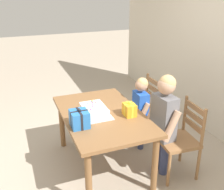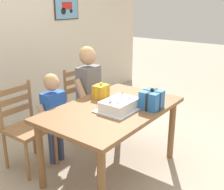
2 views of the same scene
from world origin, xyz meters
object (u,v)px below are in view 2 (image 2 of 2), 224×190
(gift_box_red_large, at_px, (152,100))
(gift_box_beside_cake, at_px, (101,91))
(dining_table, at_px, (112,116))
(child_younger, at_px, (54,110))
(child_older, at_px, (89,86))
(birthday_cake, at_px, (119,105))
(chair_right, at_px, (84,103))
(chair_left, at_px, (26,127))

(gift_box_red_large, relative_size, gift_box_beside_cake, 1.21)
(dining_table, distance_m, child_younger, 0.66)
(gift_box_red_large, xyz_separation_m, gift_box_beside_cake, (-0.05, 0.60, -0.02))
(dining_table, relative_size, gift_box_red_large, 6.64)
(dining_table, relative_size, child_younger, 1.39)
(gift_box_red_large, height_order, child_older, child_older)
(birthday_cake, distance_m, gift_box_beside_cake, 0.41)
(birthday_cake, distance_m, child_older, 0.81)
(birthday_cake, height_order, chair_right, birthday_cake)
(gift_box_beside_cake, relative_size, chair_left, 0.19)
(gift_box_red_large, relative_size, chair_right, 0.23)
(birthday_cake, height_order, chair_left, birthday_cake)
(birthday_cake, distance_m, chair_left, 1.06)
(chair_right, height_order, child_younger, child_younger)
(gift_box_red_large, distance_m, gift_box_beside_cake, 0.61)
(gift_box_red_large, relative_size, chair_left, 0.23)
(chair_right, bearing_deg, gift_box_red_large, -102.62)
(child_younger, bearing_deg, chair_right, 14.99)
(gift_box_red_large, bearing_deg, chair_left, 120.55)
(gift_box_beside_cake, distance_m, child_younger, 0.55)
(dining_table, height_order, chair_right, chair_right)
(dining_table, distance_m, gift_box_red_large, 0.43)
(chair_right, bearing_deg, child_younger, -165.01)
(dining_table, height_order, child_younger, child_younger)
(birthday_cake, bearing_deg, child_older, 63.20)
(birthday_cake, height_order, gift_box_beside_cake, birthday_cake)
(chair_left, bearing_deg, birthday_cake, -63.39)
(gift_box_red_large, bearing_deg, gift_box_beside_cake, 94.30)
(child_older, bearing_deg, child_younger, 179.95)
(gift_box_red_large, distance_m, chair_right, 1.22)
(birthday_cake, distance_m, child_younger, 0.77)
(chair_left, distance_m, child_older, 0.88)
(chair_left, xyz_separation_m, child_younger, (0.24, -0.18, 0.16))
(child_older, bearing_deg, chair_left, 167.29)
(chair_left, bearing_deg, chair_right, -0.01)
(dining_table, bearing_deg, gift_box_beside_cake, 59.37)
(dining_table, xyz_separation_m, chair_left, (-0.46, 0.81, -0.17))
(dining_table, distance_m, chair_right, 0.95)
(dining_table, height_order, gift_box_beside_cake, gift_box_beside_cake)
(chair_left, height_order, child_younger, child_younger)
(gift_box_beside_cake, bearing_deg, birthday_cake, -114.75)
(gift_box_beside_cake, relative_size, chair_right, 0.19)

